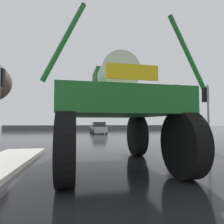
{
  "coord_description": "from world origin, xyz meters",
  "views": [
    {
      "loc": [
        -1.54,
        1.18,
        1.46
      ],
      "look_at": [
        -0.06,
        10.52,
        1.97
      ],
      "focal_mm": 30.94,
      "sensor_mm": 36.0,
      "label": 1
    }
  ],
  "objects_px": {
    "oversize_sprayer": "(113,111)",
    "traffic_signal_near_left": "(0,89)",
    "bare_tree_right": "(175,93)",
    "sedan_ahead": "(98,128)",
    "traffic_signal_near_right": "(206,102)"
  },
  "relations": [
    {
      "from": "traffic_signal_near_left",
      "to": "sedan_ahead",
      "type": "bearing_deg",
      "value": 68.86
    },
    {
      "from": "sedan_ahead",
      "to": "bare_tree_right",
      "type": "height_order",
      "value": "bare_tree_right"
    },
    {
      "from": "bare_tree_right",
      "to": "oversize_sprayer",
      "type": "bearing_deg",
      "value": -122.41
    },
    {
      "from": "traffic_signal_near_right",
      "to": "traffic_signal_near_left",
      "type": "bearing_deg",
      "value": -179.95
    },
    {
      "from": "sedan_ahead",
      "to": "traffic_signal_near_left",
      "type": "distance_m",
      "value": 17.19
    },
    {
      "from": "traffic_signal_near_right",
      "to": "bare_tree_right",
      "type": "bearing_deg",
      "value": 68.26
    },
    {
      "from": "oversize_sprayer",
      "to": "traffic_signal_near_left",
      "type": "relative_size",
      "value": 1.34
    },
    {
      "from": "oversize_sprayer",
      "to": "traffic_signal_near_right",
      "type": "xyz_separation_m",
      "value": [
        5.96,
        3.51,
        0.76
      ]
    },
    {
      "from": "traffic_signal_near_left",
      "to": "traffic_signal_near_right",
      "type": "xyz_separation_m",
      "value": [
        10.9,
        0.01,
        -0.45
      ]
    },
    {
      "from": "oversize_sprayer",
      "to": "bare_tree_right",
      "type": "height_order",
      "value": "bare_tree_right"
    },
    {
      "from": "oversize_sprayer",
      "to": "bare_tree_right",
      "type": "distance_m",
      "value": 23.22
    },
    {
      "from": "bare_tree_right",
      "to": "sedan_ahead",
      "type": "bearing_deg",
      "value": 179.77
    },
    {
      "from": "sedan_ahead",
      "to": "traffic_signal_near_right",
      "type": "bearing_deg",
      "value": -166.62
    },
    {
      "from": "oversize_sprayer",
      "to": "traffic_signal_near_right",
      "type": "distance_m",
      "value": 6.96
    },
    {
      "from": "oversize_sprayer",
      "to": "traffic_signal_near_left",
      "type": "distance_m",
      "value": 6.17
    }
  ]
}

